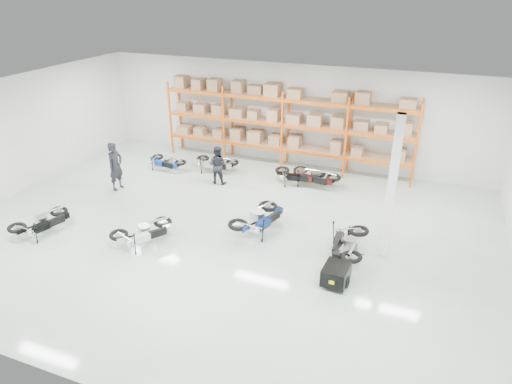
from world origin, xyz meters
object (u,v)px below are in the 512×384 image
at_px(moto_blue_centre, 260,214).
at_px(trailer, 336,274).
at_px(moto_touring_right, 348,239).
at_px(moto_back_a, 166,159).
at_px(person_back, 217,165).
at_px(moto_back_c, 299,172).
at_px(person_left, 116,166).
at_px(moto_back_d, 315,173).
at_px(moto_back_b, 215,160).
at_px(moto_silver_left, 144,229).
at_px(moto_black_far_left, 41,219).

distance_m(moto_blue_centre, trailer, 3.71).
distance_m(moto_touring_right, moto_back_a, 9.79).
relative_size(moto_back_a, person_back, 0.98).
xyz_separation_m(trailer, moto_back_c, (-2.91, 6.25, 0.21)).
height_order(moto_blue_centre, person_left, person_left).
relative_size(moto_back_a, moto_back_c, 0.87).
bearing_deg(moto_back_d, trailer, -150.00).
bearing_deg(moto_back_b, moto_touring_right, -125.89).
bearing_deg(moto_silver_left, moto_touring_right, -130.71).
bearing_deg(moto_back_a, moto_blue_centre, -111.80).
height_order(moto_black_far_left, moto_back_a, moto_black_far_left).
bearing_deg(trailer, person_left, 165.85).
height_order(person_left, person_back, person_left).
xyz_separation_m(moto_black_far_left, person_left, (0.13, 3.89, 0.44)).
height_order(moto_blue_centre, moto_back_b, moto_blue_centre).
bearing_deg(moto_black_far_left, moto_back_d, -119.99).
distance_m(moto_blue_centre, moto_black_far_left, 7.29).
xyz_separation_m(moto_back_b, moto_back_c, (3.86, 0.00, 0.03)).
bearing_deg(moto_black_far_left, moto_back_b, -96.72).
relative_size(moto_blue_centre, trailer, 1.40).
relative_size(moto_silver_left, moto_back_b, 1.04).
bearing_deg(moto_back_a, moto_silver_left, -145.20).
height_order(moto_back_b, person_back, person_back).
bearing_deg(moto_back_d, moto_back_b, 101.20).
distance_m(moto_silver_left, moto_back_d, 7.53).
relative_size(moto_touring_right, moto_back_d, 1.06).
height_order(moto_blue_centre, person_back, person_back).
xyz_separation_m(moto_back_a, person_back, (2.79, -0.48, 0.32)).
bearing_deg(moto_blue_centre, trailer, 161.95).
xyz_separation_m(moto_silver_left, trailer, (6.24, 0.08, -0.20)).
relative_size(moto_silver_left, moto_touring_right, 0.94).
xyz_separation_m(moto_black_far_left, moto_back_d, (7.51, 7.09, 0.01)).
xyz_separation_m(moto_touring_right, person_back, (-6.13, 3.54, 0.23)).
xyz_separation_m(moto_touring_right, moto_back_c, (-2.91, 4.65, -0.03)).
height_order(moto_blue_centre, moto_silver_left, moto_blue_centre).
relative_size(moto_blue_centre, person_back, 1.24).
bearing_deg(moto_silver_left, moto_back_a, -30.49).
relative_size(moto_back_d, person_left, 0.92).
bearing_deg(moto_back_d, moto_back_c, 107.92).
bearing_deg(moto_touring_right, moto_back_b, 143.59).
relative_size(moto_black_far_left, moto_back_d, 0.98).
distance_m(moto_back_c, moto_back_d, 0.62).
bearing_deg(moto_blue_centre, moto_black_far_left, 38.43).
distance_m(moto_silver_left, moto_back_b, 6.35).
distance_m(moto_back_d, person_left, 8.05).
height_order(moto_silver_left, moto_touring_right, moto_touring_right).
relative_size(moto_blue_centre, person_left, 1.02).
bearing_deg(moto_silver_left, moto_back_c, -83.45).
xyz_separation_m(moto_blue_centre, moto_back_a, (-5.85, 3.56, -0.13)).
bearing_deg(moto_back_a, moto_back_d, -74.31).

